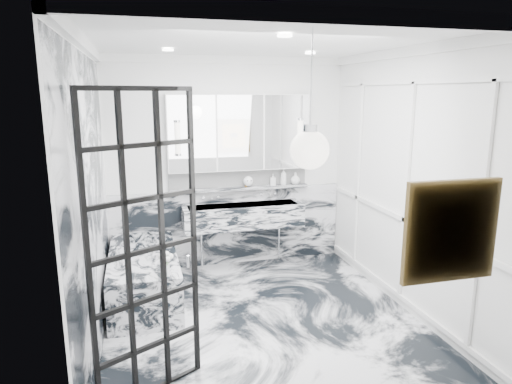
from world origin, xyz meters
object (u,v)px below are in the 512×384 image
object	(u,v)px
crittall_door	(145,251)
trough_sink	(243,216)
mirror_cabinet	(239,133)
bathtub	(144,276)

from	to	relation	value
crittall_door	trough_sink	distance (m)	2.76
mirror_cabinet	bathtub	distance (m)	2.20
crittall_door	bathtub	bearing A→B (deg)	62.27
bathtub	mirror_cabinet	bearing A→B (deg)	32.06
crittall_door	bathtub	distance (m)	1.96
trough_sink	bathtub	bearing A→B (deg)	-153.52
crittall_door	mirror_cabinet	bearing A→B (deg)	34.62
crittall_door	mirror_cabinet	size ratio (longest dim) A/B	1.25
crittall_door	mirror_cabinet	distance (m)	2.95
bathtub	crittall_door	bearing A→B (deg)	-89.28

